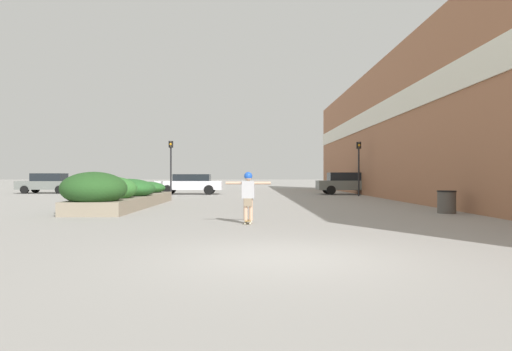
{
  "coord_description": "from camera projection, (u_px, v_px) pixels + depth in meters",
  "views": [
    {
      "loc": [
        -0.58,
        -7.61,
        1.37
      ],
      "look_at": [
        -0.31,
        13.2,
        1.37
      ],
      "focal_mm": 32.0,
      "sensor_mm": 36.0,
      "label": 1
    }
  ],
  "objects": [
    {
      "name": "planter_box",
      "position": [
        123.0,
        193.0,
        19.28
      ],
      "size": [
        2.36,
        10.29,
        1.5
      ],
      "color": "gray",
      "rests_on": "ground_plane"
    },
    {
      "name": "car_leftmost",
      "position": [
        347.0,
        183.0,
        33.3
      ],
      "size": [
        4.49,
        1.92,
        1.59
      ],
      "rotation": [
        0.0,
        0.0,
        -1.57
      ],
      "color": "slate",
      "rests_on": "ground_plane"
    },
    {
      "name": "trash_bin",
      "position": [
        447.0,
        202.0,
        16.47
      ],
      "size": [
        0.67,
        0.67,
        0.82
      ],
      "color": "#514C47",
      "rests_on": "ground_plane"
    },
    {
      "name": "skateboard",
      "position": [
        248.0,
        221.0,
        12.89
      ],
      "size": [
        0.23,
        0.57,
        0.1
      ],
      "rotation": [
        0.0,
        0.0,
        -0.08
      ],
      "color": "olive",
      "rests_on": "ground_plane"
    },
    {
      "name": "traffic_light_left",
      "position": [
        171.0,
        159.0,
        30.65
      ],
      "size": [
        0.28,
        0.3,
        3.7
      ],
      "color": "black",
      "rests_on": "ground_plane"
    },
    {
      "name": "car_rightmost",
      "position": [
        48.0,
        183.0,
        35.14
      ],
      "size": [
        4.19,
        1.95,
        1.54
      ],
      "rotation": [
        0.0,
        0.0,
        1.57
      ],
      "color": "slate",
      "rests_on": "ground_plane"
    },
    {
      "name": "ground_plane",
      "position": [
        285.0,
        257.0,
        7.62
      ],
      "size": [
        300.0,
        300.0,
        0.0
      ],
      "primitive_type": "plane",
      "color": "gray"
    },
    {
      "name": "building_wall_right",
      "position": [
        392.0,
        127.0,
        26.48
      ],
      "size": [
        0.67,
        45.88,
        8.41
      ],
      "color": "#9E6647",
      "rests_on": "ground_plane"
    },
    {
      "name": "traffic_light_right",
      "position": [
        359.0,
        159.0,
        30.12
      ],
      "size": [
        0.28,
        0.3,
        3.6
      ],
      "color": "black",
      "rests_on": "ground_plane"
    },
    {
      "name": "skateboarder",
      "position": [
        248.0,
        191.0,
        12.89
      ],
      "size": [
        1.28,
        0.24,
        1.37
      ],
      "rotation": [
        0.0,
        0.0,
        -0.08
      ],
      "color": "tan",
      "rests_on": "skateboard"
    },
    {
      "name": "car_center_left",
      "position": [
        190.0,
        183.0,
        33.18
      ],
      "size": [
        4.75,
        1.9,
        1.47
      ],
      "rotation": [
        0.0,
        0.0,
        1.57
      ],
      "color": "silver",
      "rests_on": "ground_plane"
    },
    {
      "name": "car_center_right",
      "position": [
        482.0,
        183.0,
        33.98
      ],
      "size": [
        4.32,
        2.03,
        1.51
      ],
      "rotation": [
        0.0,
        0.0,
        1.57
      ],
      "color": "black",
      "rests_on": "ground_plane"
    }
  ]
}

